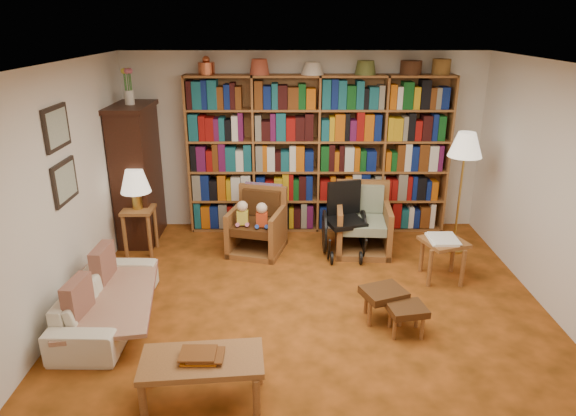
{
  "coord_description": "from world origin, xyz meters",
  "views": [
    {
      "loc": [
        -0.24,
        -4.64,
        2.89
      ],
      "look_at": [
        -0.23,
        0.6,
        0.96
      ],
      "focal_mm": 32.0,
      "sensor_mm": 36.0,
      "label": 1
    }
  ],
  "objects_px": {
    "side_table_lamp": "(139,221)",
    "footstool_b": "(407,311)",
    "wheelchair": "(344,222)",
    "armchair_sage": "(362,224)",
    "floor_lamp": "(465,150)",
    "side_table_papers": "(443,247)",
    "coffee_table": "(202,364)",
    "footstool_a": "(384,295)",
    "sofa": "(107,300)",
    "armchair_leather": "(257,225)"
  },
  "relations": [
    {
      "from": "side_table_lamp",
      "to": "footstool_b",
      "type": "xyz_separation_m",
      "value": [
        3.07,
        -1.88,
        -0.2
      ]
    },
    {
      "from": "side_table_lamp",
      "to": "footstool_b",
      "type": "height_order",
      "value": "side_table_lamp"
    },
    {
      "from": "wheelchair",
      "to": "footstool_b",
      "type": "relative_size",
      "value": 2.31
    },
    {
      "from": "wheelchair",
      "to": "armchair_sage",
      "type": "bearing_deg",
      "value": 25.81
    },
    {
      "from": "floor_lamp",
      "to": "side_table_papers",
      "type": "relative_size",
      "value": 2.77
    },
    {
      "from": "wheelchair",
      "to": "coffee_table",
      "type": "xyz_separation_m",
      "value": [
        -1.41,
        -2.82,
        -0.08
      ]
    },
    {
      "from": "side_table_lamp",
      "to": "footstool_b",
      "type": "bearing_deg",
      "value": -31.48
    },
    {
      "from": "side_table_lamp",
      "to": "floor_lamp",
      "type": "xyz_separation_m",
      "value": [
        4.12,
        0.04,
        0.93
      ]
    },
    {
      "from": "side_table_lamp",
      "to": "side_table_papers",
      "type": "height_order",
      "value": "side_table_lamp"
    },
    {
      "from": "footstool_a",
      "to": "footstool_b",
      "type": "xyz_separation_m",
      "value": [
        0.18,
        -0.25,
        -0.04
      ]
    },
    {
      "from": "sofa",
      "to": "side_table_papers",
      "type": "distance_m",
      "value": 3.74
    },
    {
      "from": "side_table_lamp",
      "to": "armchair_leather",
      "type": "bearing_deg",
      "value": 3.73
    },
    {
      "from": "sofa",
      "to": "armchair_sage",
      "type": "xyz_separation_m",
      "value": [
        2.81,
        1.78,
        0.1
      ]
    },
    {
      "from": "armchair_leather",
      "to": "floor_lamp",
      "type": "height_order",
      "value": "floor_lamp"
    },
    {
      "from": "wheelchair",
      "to": "footstool_b",
      "type": "distance_m",
      "value": 1.94
    },
    {
      "from": "wheelchair",
      "to": "floor_lamp",
      "type": "bearing_deg",
      "value": 1.17
    },
    {
      "from": "armchair_leather",
      "to": "footstool_b",
      "type": "distance_m",
      "value": 2.52
    },
    {
      "from": "footstool_b",
      "to": "coffee_table",
      "type": "bearing_deg",
      "value": -152.96
    },
    {
      "from": "footstool_b",
      "to": "coffee_table",
      "type": "distance_m",
      "value": 2.05
    },
    {
      "from": "side_table_papers",
      "to": "coffee_table",
      "type": "relative_size",
      "value": 0.57
    },
    {
      "from": "sofa",
      "to": "footstool_a",
      "type": "xyz_separation_m",
      "value": [
        2.78,
        0.02,
        0.05
      ]
    },
    {
      "from": "sofa",
      "to": "armchair_sage",
      "type": "relative_size",
      "value": 1.82
    },
    {
      "from": "armchair_leather",
      "to": "coffee_table",
      "type": "bearing_deg",
      "value": -95.34
    },
    {
      "from": "armchair_sage",
      "to": "floor_lamp",
      "type": "distance_m",
      "value": 1.6
    },
    {
      "from": "floor_lamp",
      "to": "footstool_b",
      "type": "distance_m",
      "value": 2.46
    },
    {
      "from": "side_table_lamp",
      "to": "footstool_a",
      "type": "relative_size",
      "value": 1.22
    },
    {
      "from": "floor_lamp",
      "to": "footstool_b",
      "type": "height_order",
      "value": "floor_lamp"
    },
    {
      "from": "armchair_sage",
      "to": "wheelchair",
      "type": "height_order",
      "value": "wheelchair"
    },
    {
      "from": "coffee_table",
      "to": "armchair_leather",
      "type": "bearing_deg",
      "value": 84.66
    },
    {
      "from": "wheelchair",
      "to": "floor_lamp",
      "type": "relative_size",
      "value": 0.59
    },
    {
      "from": "side_table_lamp",
      "to": "armchair_sage",
      "type": "distance_m",
      "value": 2.91
    },
    {
      "from": "sofa",
      "to": "side_table_papers",
      "type": "relative_size",
      "value": 2.78
    },
    {
      "from": "footstool_a",
      "to": "coffee_table",
      "type": "height_order",
      "value": "coffee_table"
    },
    {
      "from": "side_table_lamp",
      "to": "coffee_table",
      "type": "height_order",
      "value": "side_table_lamp"
    },
    {
      "from": "side_table_papers",
      "to": "coffee_table",
      "type": "height_order",
      "value": "side_table_papers"
    },
    {
      "from": "footstool_b",
      "to": "side_table_papers",
      "type": "bearing_deg",
      "value": 59.69
    },
    {
      "from": "armchair_leather",
      "to": "footstool_a",
      "type": "xyz_separation_m",
      "value": [
        1.37,
        -1.73,
        -0.07
      ]
    },
    {
      "from": "wheelchair",
      "to": "footstool_a",
      "type": "distance_m",
      "value": 1.66
    },
    {
      "from": "side_table_lamp",
      "to": "wheelchair",
      "type": "relative_size",
      "value": 0.66
    },
    {
      "from": "side_table_lamp",
      "to": "wheelchair",
      "type": "bearing_deg",
      "value": 0.25
    },
    {
      "from": "side_table_papers",
      "to": "footstool_a",
      "type": "height_order",
      "value": "side_table_papers"
    },
    {
      "from": "armchair_sage",
      "to": "coffee_table",
      "type": "height_order",
      "value": "armchair_sage"
    },
    {
      "from": "wheelchair",
      "to": "side_table_lamp",
      "type": "bearing_deg",
      "value": -179.75
    },
    {
      "from": "floor_lamp",
      "to": "wheelchair",
      "type": "bearing_deg",
      "value": -178.83
    },
    {
      "from": "sofa",
      "to": "floor_lamp",
      "type": "height_order",
      "value": "floor_lamp"
    },
    {
      "from": "footstool_a",
      "to": "coffee_table",
      "type": "distance_m",
      "value": 2.02
    },
    {
      "from": "sofa",
      "to": "armchair_leather",
      "type": "xyz_separation_m",
      "value": [
        1.41,
        1.75,
        0.11
      ]
    },
    {
      "from": "side_table_papers",
      "to": "sofa",
      "type": "bearing_deg",
      "value": -166.14
    },
    {
      "from": "floor_lamp",
      "to": "side_table_lamp",
      "type": "bearing_deg",
      "value": -179.42
    },
    {
      "from": "footstool_a",
      "to": "coffee_table",
      "type": "relative_size",
      "value": 0.5
    }
  ]
}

